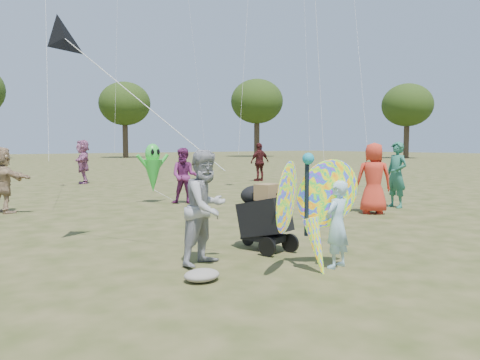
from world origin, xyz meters
The scene contains 15 objects.
ground centered at (0.00, 0.00, 0.00)m, with size 160.00×160.00×0.00m, color #51592B.
child_girl centered at (-0.13, -0.68, 0.61)m, with size 0.45×0.29×1.23m, color #A3D1E7.
adult_man centered at (-1.50, 0.55, 0.82)m, with size 0.80×0.62×1.65m, color #9B9BA0.
grey_bag centered at (-2.00, -0.12, 0.08)m, with size 0.47×0.39×0.15m, color gray.
crowd_a centered at (4.46, 2.24, 0.88)m, with size 0.86×0.56×1.76m, color red.
crowd_d centered at (-2.92, 7.83, 0.84)m, with size 1.55×0.49×1.67m, color tan.
crowd_e centered at (1.63, 6.67, 0.81)m, with size 0.79×0.61×1.62m, color #6D245C.
crowd_f centered at (5.88, 2.58, 0.90)m, with size 0.65×0.43×1.79m, color #286C56.
crowd_h centered at (8.56, 11.82, 0.89)m, with size 1.04×0.43×1.77m, color #431616.
crowd_j centered at (1.53, 15.35, 0.96)m, with size 1.77×0.56×1.91m, color #A25D88.
jogging_stroller centered at (-0.27, 0.78, 0.61)m, with size 0.68×1.12×1.09m.
butterfly_kite centered at (-0.58, -0.61, 0.83)m, with size 1.74×0.75×1.82m.
delta_kite_rig centered at (-2.80, 2.61, 3.38)m, with size 2.17×2.30×2.48m.
alien_kite centered at (0.98, 7.37, 0.97)m, with size 1.12×0.69×1.74m.
tree_line centered at (3.67, 44.99, 6.86)m, with size 91.78×33.60×10.79m.
Camera 1 is at (-5.05, -5.06, 1.73)m, focal length 35.00 mm.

